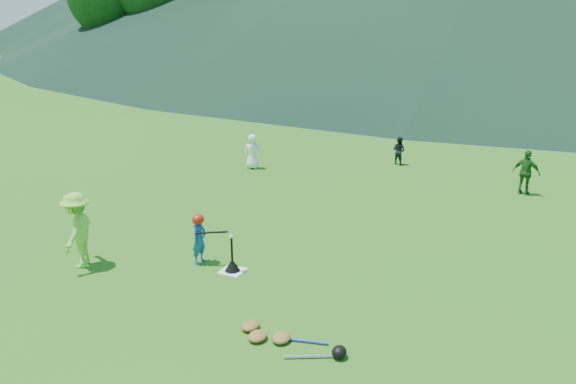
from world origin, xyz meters
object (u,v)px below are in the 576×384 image
object	(u,v)px
home_plate	(233,271)
batter_child	(199,239)
fielder_b	(399,151)
adult_coach	(78,230)
fielder_a	(252,152)
equipment_pile	(281,338)
batting_tee	(232,265)
fielder_c	(526,173)

from	to	relation	value
home_plate	batter_child	distance (m)	0.94
home_plate	batter_child	bearing A→B (deg)	175.11
fielder_b	home_plate	bearing A→B (deg)	102.42
adult_coach	fielder_a	world-z (taller)	adult_coach
batter_child	equipment_pile	bearing A→B (deg)	-122.66
adult_coach	home_plate	bearing A→B (deg)	87.33
fielder_a	home_plate	bearing A→B (deg)	95.83
fielder_a	fielder_b	xyz separation A→B (m)	(4.10, 2.53, -0.09)
adult_coach	fielder_b	size ratio (longest dim) A/B	1.63
batter_child	adult_coach	distance (m)	2.35
home_plate	batting_tee	xyz separation A→B (m)	(0.00, 0.00, 0.12)
home_plate	fielder_c	distance (m)	9.05
fielder_c	adult_coach	bearing A→B (deg)	60.04
batter_child	fielder_b	world-z (taller)	batter_child
fielder_a	equipment_pile	size ratio (longest dim) A/B	0.62
fielder_b	equipment_pile	distance (m)	11.16
home_plate	fielder_a	bearing A→B (deg)	116.03
home_plate	fielder_b	distance (m)	9.36
batter_child	fielder_a	world-z (taller)	fielder_a
fielder_b	fielder_c	bearing A→B (deg)	174.77
fielder_b	equipment_pile	world-z (taller)	fielder_b
home_plate	fielder_b	bearing A→B (deg)	85.19
batter_child	batting_tee	size ratio (longest dim) A/B	1.49
fielder_a	fielder_b	size ratio (longest dim) A/B	1.20
fielder_a	equipment_pile	xyz separation A→B (m)	(5.25, -8.57, -0.49)
batting_tee	equipment_pile	bearing A→B (deg)	-42.66
home_plate	equipment_pile	bearing A→B (deg)	-42.66
adult_coach	fielder_b	xyz separation A→B (m)	(3.63, 10.38, -0.30)
home_plate	fielder_b	xyz separation A→B (m)	(0.78, 9.31, 0.46)
fielder_a	equipment_pile	distance (m)	10.06
equipment_pile	fielder_c	bearing A→B (deg)	73.34
adult_coach	batting_tee	size ratio (longest dim) A/B	2.24
equipment_pile	home_plate	bearing A→B (deg)	137.34
adult_coach	equipment_pile	size ratio (longest dim) A/B	0.84
home_plate	adult_coach	distance (m)	3.13
batting_tee	home_plate	bearing A→B (deg)	0.00
batter_child	home_plate	bearing A→B (deg)	-93.43
fielder_b	batting_tee	xyz separation A→B (m)	(-0.78, -9.31, -0.34)
equipment_pile	fielder_b	bearing A→B (deg)	95.91
fielder_b	fielder_c	size ratio (longest dim) A/B	0.75
adult_coach	batter_child	bearing A→B (deg)	95.80
fielder_b	batting_tee	bearing A→B (deg)	102.42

